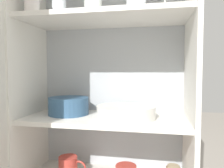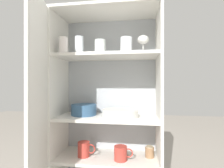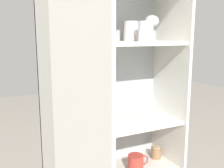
{
  "view_description": "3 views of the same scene",
  "coord_description": "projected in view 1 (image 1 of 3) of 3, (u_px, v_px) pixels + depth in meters",
  "views": [
    {
      "loc": [
        0.22,
        -0.8,
        0.86
      ],
      "look_at": [
        0.04,
        0.14,
        0.8
      ],
      "focal_mm": 35.0,
      "sensor_mm": 36.0,
      "label": 1
    },
    {
      "loc": [
        0.22,
        -1.09,
        0.89
      ],
      "look_at": [
        0.04,
        0.16,
        0.89
      ],
      "focal_mm": 28.0,
      "sensor_mm": 36.0,
      "label": 2
    },
    {
      "loc": [
        -0.63,
        -1.08,
        1.13
      ],
      "look_at": [
        -0.01,
        0.17,
        0.87
      ],
      "focal_mm": 42.0,
      "sensor_mm": 36.0,
      "label": 3
    }
  ],
  "objects": [
    {
      "name": "shelf_board_middle",
      "position": [
        105.0,
        119.0,
        0.98
      ],
      "size": [
        0.72,
        0.31,
        0.02
      ],
      "primitive_type": "cube",
      "color": "silver"
    },
    {
      "name": "tumbler_glass_2",
      "position": [
        59.0,
        2.0,
        0.97
      ],
      "size": [
        0.06,
        0.06,
        0.14
      ],
      "color": "white",
      "rests_on": "shelf_board_upper"
    },
    {
      "name": "cupboard_side_right",
      "position": [
        190.0,
        109.0,
        0.91
      ],
      "size": [
        0.02,
        0.34,
        1.4
      ],
      "primitive_type": "cube",
      "color": "white",
      "rests_on": "ground_plane"
    },
    {
      "name": "cupboard_side_left",
      "position": [
        31.0,
        104.0,
        1.05
      ],
      "size": [
        0.02,
        0.34,
        1.4
      ],
      "primitive_type": "cube",
      "color": "white",
      "rests_on": "ground_plane"
    },
    {
      "name": "tumbler_glass_4",
      "position": [
        136.0,
        6.0,
        0.99
      ],
      "size": [
        0.08,
        0.08,
        0.11
      ],
      "color": "silver",
      "rests_on": "shelf_board_upper"
    },
    {
      "name": "tumbler_glass_0",
      "position": [
        93.0,
        4.0,
        0.96
      ],
      "size": [
        0.08,
        0.08,
        0.11
      ],
      "color": "white",
      "rests_on": "shelf_board_upper"
    },
    {
      "name": "tumbler_glass_1",
      "position": [
        32.0,
        1.0,
        0.92
      ],
      "size": [
        0.06,
        0.06,
        0.12
      ],
      "color": "silver",
      "rests_on": "shelf_board_upper"
    },
    {
      "name": "coffee_mug_primary",
      "position": [
        69.0,
        168.0,
        1.0
      ],
      "size": [
        0.13,
        0.09,
        0.1
      ],
      "color": "#BC3D33",
      "rests_on": "shelf_board_lower"
    },
    {
      "name": "plate_stack_white",
      "position": [
        126.0,
        112.0,
        0.96
      ],
      "size": [
        0.26,
        0.26,
        0.05
      ],
      "color": "silver",
      "rests_on": "shelf_board_middle"
    },
    {
      "name": "mixing_bowl_large",
      "position": [
        69.0,
        105.0,
        1.04
      ],
      "size": [
        0.19,
        0.19,
        0.08
      ],
      "color": "#33567A",
      "rests_on": "shelf_board_middle"
    },
    {
      "name": "cupboard_back_panel",
      "position": [
        112.0,
        102.0,
        1.14
      ],
      "size": [
        0.75,
        0.02,
        1.4
      ],
      "primitive_type": "cube",
      "color": "#B2B7BC",
      "rests_on": "ground_plane"
    },
    {
      "name": "shelf_board_upper",
      "position": [
        105.0,
        19.0,
        0.96
      ],
      "size": [
        0.72,
        0.31,
        0.02
      ],
      "primitive_type": "cube",
      "color": "silver"
    }
  ]
}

